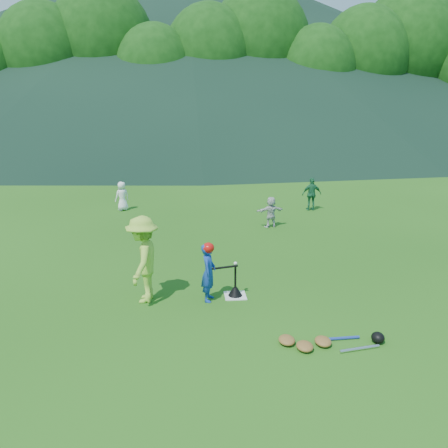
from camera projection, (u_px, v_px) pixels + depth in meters
name	position (u px, v px, depth m)	size (l,w,h in m)	color
ground	(235.00, 296.00, 9.24)	(120.00, 120.00, 0.00)	#1E4F12
home_plate	(235.00, 296.00, 9.24)	(0.45, 0.45, 0.02)	silver
baseball	(235.00, 263.00, 9.04)	(0.08, 0.08, 0.08)	white
batter_child	(209.00, 272.00, 8.90)	(0.44, 0.29, 1.22)	#163998
adult_coach	(143.00, 259.00, 8.82)	(1.16, 0.67, 1.79)	#9CCD3C
fielder_a	(122.00, 196.00, 16.56)	(0.54, 0.35, 1.10)	white
fielder_c	(312.00, 194.00, 16.55)	(0.74, 0.31, 1.25)	#1E653C
fielder_d	(271.00, 212.00, 14.30)	(0.95, 0.30, 1.02)	silver
batting_tee	(235.00, 290.00, 9.20)	(0.30, 0.30, 0.68)	black
batter_gear	(210.00, 249.00, 8.78)	(0.73, 0.26, 0.58)	red
equipment_pile	(323.00, 342.00, 7.34)	(1.80, 0.57, 0.19)	olive
outfield_fence	(195.00, 145.00, 35.93)	(70.07, 0.08, 1.33)	gray
tree_line	(193.00, 55.00, 39.54)	(70.04, 11.40, 14.82)	#382314
distant_hills	(145.00, 44.00, 83.08)	(155.00, 140.00, 32.00)	black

